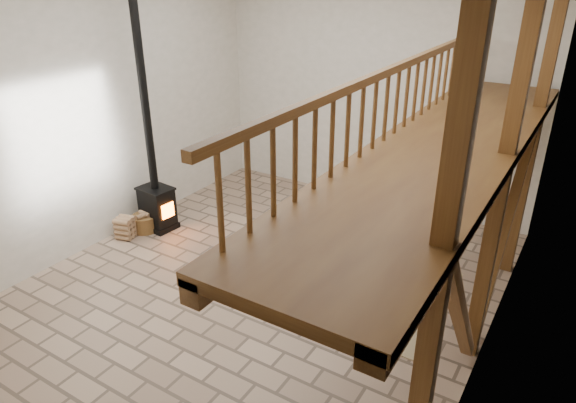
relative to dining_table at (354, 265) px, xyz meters
The scene contains 7 objects.
ground 1.49m from the dining_table, 154.24° to the right, with size 8.00×8.00×0.00m, color #9F836A.
room_shell 2.72m from the dining_table, 99.98° to the right, with size 7.02×8.02×5.01m.
rug 0.36m from the dining_table, 105.70° to the right, with size 3.00×2.50×0.02m, color tan.
dining_table is the anchor object (origin of this frame).
wood_stove 4.31m from the dining_table, behind, with size 0.72×0.58×5.00m.
log_basket 4.41m from the dining_table, behind, with size 0.50×0.50×0.42m.
log_stack 4.56m from the dining_table, 168.83° to the right, with size 0.40×0.41×0.44m.
Camera 1 is at (4.18, -6.08, 4.87)m, focal length 32.00 mm.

